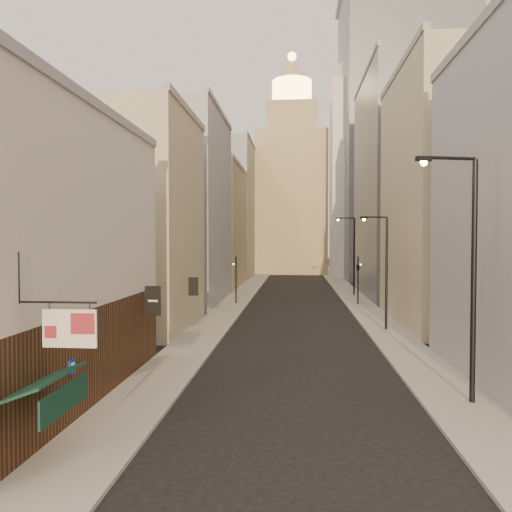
{
  "coord_description": "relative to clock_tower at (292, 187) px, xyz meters",
  "views": [
    {
      "loc": [
        -0.05,
        -10.69,
        6.68
      ],
      "look_at": [
        -2.32,
        17.47,
        5.78
      ],
      "focal_mm": 35.0,
      "sensor_mm": 36.0,
      "label": 1
    }
  ],
  "objects": [
    {
      "name": "sidewalk_left",
      "position": [
        -5.5,
        -37.0,
        -17.56
      ],
      "size": [
        3.0,
        140.0,
        0.15
      ],
      "primitive_type": "cube",
      "color": "#9B998C",
      "rests_on": "ground"
    },
    {
      "name": "sidewalk_right",
      "position": [
        7.5,
        -37.0,
        -17.56
      ],
      "size": [
        3.0,
        140.0,
        0.15
      ],
      "primitive_type": "cube",
      "color": "#9B998C",
      "rests_on": "ground"
    },
    {
      "name": "near_building_left",
      "position": [
        -9.99,
        -83.0,
        -11.61
      ],
      "size": [
        8.3,
        23.04,
        12.3
      ],
      "color": "#50321D",
      "rests_on": "ground"
    },
    {
      "name": "left_bldg_beige",
      "position": [
        -11.0,
        -66.0,
        -9.63
      ],
      "size": [
        8.0,
        12.0,
        16.0
      ],
      "primitive_type": "cube",
      "color": "#B4AB88",
      "rests_on": "ground"
    },
    {
      "name": "left_bldg_grey",
      "position": [
        -11.0,
        -50.0,
        -7.63
      ],
      "size": [
        8.0,
        16.0,
        20.0
      ],
      "primitive_type": "cube",
      "color": "#9A9A9F",
      "rests_on": "ground"
    },
    {
      "name": "left_bldg_tan",
      "position": [
        -11.0,
        -32.0,
        -9.13
      ],
      "size": [
        8.0,
        18.0,
        17.0
      ],
      "primitive_type": "cube",
      "color": "tan",
      "rests_on": "ground"
    },
    {
      "name": "left_bldg_wingrid",
      "position": [
        -11.0,
        -12.0,
        -5.63
      ],
      "size": [
        8.0,
        20.0,
        24.0
      ],
      "primitive_type": "cube",
      "color": "gray",
      "rests_on": "ground"
    },
    {
      "name": "right_bldg_beige",
      "position": [
        13.0,
        -62.0,
        -7.63
      ],
      "size": [
        8.0,
        16.0,
        20.0
      ],
      "primitive_type": "cube",
      "color": "#B4AB88",
      "rests_on": "ground"
    },
    {
      "name": "right_bldg_wingrid",
      "position": [
        13.0,
        -42.0,
        -4.63
      ],
      "size": [
        8.0,
        20.0,
        26.0
      ],
      "primitive_type": "cube",
      "color": "gray",
      "rests_on": "ground"
    },
    {
      "name": "highrise",
      "position": [
        19.0,
        -14.0,
        8.02
      ],
      "size": [
        21.0,
        23.0,
        51.2
      ],
      "color": "gray",
      "rests_on": "ground"
    },
    {
      "name": "clock_tower",
      "position": [
        0.0,
        0.0,
        0.0
      ],
      "size": [
        14.0,
        14.0,
        44.9
      ],
      "color": "tan",
      "rests_on": "ground"
    },
    {
      "name": "white_tower",
      "position": [
        11.0,
        -14.0,
        0.97
      ],
      "size": [
        8.0,
        8.0,
        41.5
      ],
      "color": "silver",
      "rests_on": "ground"
    },
    {
      "name": "streetlamp_near",
      "position": [
        7.79,
        -82.22,
        -11.94
      ],
      "size": [
        2.57,
        0.83,
        9.97
      ],
      "rotation": [
        0.0,
        0.0,
        0.24
      ],
      "color": "black",
      "rests_on": "ground"
    },
    {
      "name": "streetlamp_mid",
      "position": [
        7.33,
        -65.81,
        -12.84
      ],
      "size": [
        2.11,
        0.92,
        8.4
      ],
      "rotation": [
        0.0,
        0.0,
        0.35
      ],
      "color": "black",
      "rests_on": "ground"
    },
    {
      "name": "streetlamp_far",
      "position": [
        7.61,
        -42.77,
        -12.29
      ],
      "size": [
        2.37,
        0.94,
        9.35
      ],
      "rotation": [
        0.0,
        0.0,
        0.32
      ],
      "color": "black",
      "rests_on": "ground"
    },
    {
      "name": "traffic_light_left",
      "position": [
        -5.25,
        -51.57,
        -14.2
      ],
      "size": [
        0.54,
        0.43,
        5.0
      ],
      "rotation": [
        0.0,
        0.0,
        2.96
      ],
      "color": "black",
      "rests_on": "ground"
    },
    {
      "name": "traffic_light_right",
      "position": [
        7.25,
        -51.39,
        -13.86
      ],
      "size": [
        0.66,
        0.65,
        5.0
      ],
      "rotation": [
        0.0,
        0.0,
        2.91
      ],
      "color": "black",
      "rests_on": "ground"
    }
  ]
}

